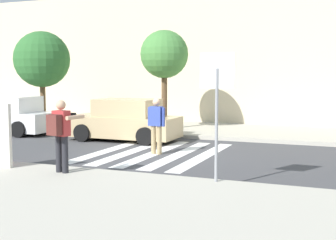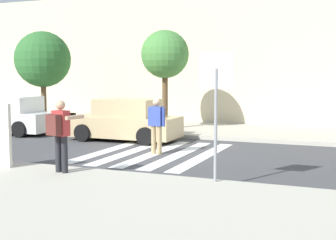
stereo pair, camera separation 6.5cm
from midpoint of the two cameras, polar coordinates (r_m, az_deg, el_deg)
name	(u,v)px [view 1 (the left image)]	position (r m, az deg, el deg)	size (l,w,h in m)	color
ground_plane	(153,154)	(14.55, -2.02, -4.15)	(120.00, 120.00, 0.00)	#424244
sidewalk_near	(18,202)	(9.37, -18.00, -9.54)	(60.00, 6.00, 0.14)	#B2AD9E
sidewalk_far	(210,130)	(20.11, 5.01, -1.24)	(60.00, 4.80, 0.14)	#B2AD9E
building_facade_far	(236,59)	(24.21, 8.18, 7.41)	(56.00, 4.00, 6.48)	beige
crosswalk_stripe_0	(110,150)	(15.44, -7.15, -3.61)	(0.44, 5.20, 0.01)	silver
crosswalk_stripe_1	(132,151)	(15.07, -4.49, -3.81)	(0.44, 5.20, 0.01)	silver
crosswalk_stripe_2	(155,153)	(14.73, -1.70, -4.02)	(0.44, 5.20, 0.01)	silver
crosswalk_stripe_3	(179,154)	(14.43, 1.21, -4.22)	(0.44, 5.20, 0.01)	silver
crosswalk_stripe_4	(204,156)	(14.17, 4.24, -4.42)	(0.44, 5.20, 0.01)	silver
stop_sign	(217,88)	(10.08, 5.82, 3.88)	(0.76, 0.08, 2.79)	gray
photographer_with_backpack	(61,130)	(11.30, -13.12, -1.16)	(0.66, 0.90, 1.72)	#232328
pedestrian_crossing	(156,123)	(14.40, -1.56, -0.34)	(0.58, 0.26, 1.72)	tan
parked_car_white	(8,116)	(20.52, -18.97, 0.45)	(4.10, 1.92, 1.55)	white
parked_car_tan	(125,121)	(17.44, -5.39, -0.13)	(4.10, 1.92, 1.55)	tan
street_tree_west	(42,60)	(21.80, -15.20, 7.11)	(2.50, 2.50, 4.23)	brown
street_tree_center	(164,55)	(19.74, -0.55, 7.93)	(2.01, 2.01, 4.16)	brown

